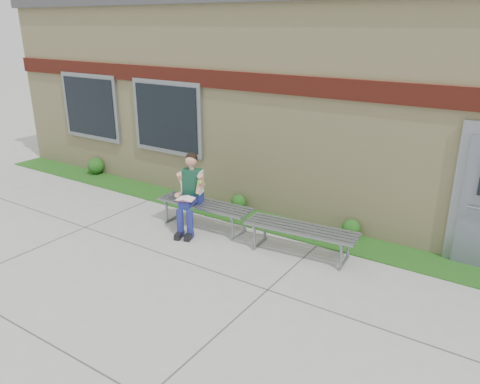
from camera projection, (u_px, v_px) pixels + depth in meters
The scene contains 9 objects.
ground at pixel (192, 285), 6.91m from camera, with size 80.00×80.00×0.00m, color #9E9E99.
grass_strip at pixel (278, 225), 8.95m from camera, with size 16.00×0.80×0.02m, color #215115.
school_building at pixel (351, 93), 10.89m from camera, with size 16.20×6.22×4.20m.
bench_left at pixel (205, 209), 8.75m from camera, with size 1.89×0.59×0.48m.
bench_right at pixel (301, 234), 7.71m from camera, with size 1.91×0.69×0.49m.
girl at pixel (190, 191), 8.54m from camera, with size 0.63×0.90×1.44m.
shrub_west at pixel (96, 166), 11.87m from camera, with size 0.41×0.41×0.41m, color #215115.
shrub_mid at pixel (238, 202), 9.64m from camera, with size 0.31×0.31×0.31m, color #215115.
shrub_east at pixel (351, 228), 8.38m from camera, with size 0.33×0.33×0.33m, color #215115.
Camera 1 is at (3.91, -4.64, 3.66)m, focal length 35.00 mm.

